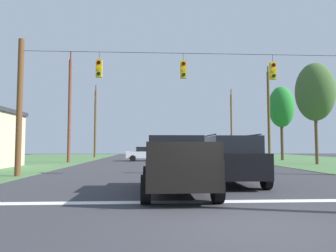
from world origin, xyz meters
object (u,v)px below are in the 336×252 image
(overhead_signal_span, at_px, (187,102))
(utility_pole_mid_right, at_px, (269,114))
(tree_roadside_far_right, at_px, (315,92))
(suv_black, at_px, (229,159))
(pickup_truck, at_px, (176,164))
(utility_pole_mid_left, at_px, (70,109))
(utility_pole_far_left, at_px, (95,122))
(distant_car_crossing_white, at_px, (146,154))
(utility_pole_far_right, at_px, (231,123))
(tree_roadside_right, at_px, (281,107))

(overhead_signal_span, distance_m, utility_pole_mid_right, 17.12)
(utility_pole_mid_right, bearing_deg, tree_roadside_far_right, -59.73)
(suv_black, height_order, tree_roadside_far_right, tree_roadside_far_right)
(pickup_truck, bearing_deg, utility_pole_mid_left, 113.84)
(utility_pole_mid_left, relative_size, tree_roadside_far_right, 1.22)
(pickup_truck, bearing_deg, overhead_signal_span, 79.75)
(pickup_truck, height_order, utility_pole_mid_right, utility_pole_mid_right)
(utility_pole_mid_left, relative_size, utility_pole_far_left, 1.05)
(overhead_signal_span, height_order, utility_pole_mid_right, utility_pole_mid_right)
(overhead_signal_span, xyz_separation_m, distant_car_crossing_white, (-2.52, 17.03, -3.20))
(utility_pole_far_right, bearing_deg, tree_roadside_far_right, -81.49)
(overhead_signal_span, relative_size, utility_pole_mid_right, 1.86)
(suv_black, relative_size, utility_pole_far_right, 0.48)
(distant_car_crossing_white, height_order, tree_roadside_right, tree_roadside_right)
(tree_roadside_right, bearing_deg, utility_pole_far_right, 106.04)
(overhead_signal_span, distance_m, utility_pole_far_left, 29.33)
(overhead_signal_span, relative_size, suv_black, 3.76)
(suv_black, bearing_deg, distant_car_crossing_white, 100.46)
(overhead_signal_span, height_order, suv_black, overhead_signal_span)
(pickup_truck, xyz_separation_m, distant_car_crossing_white, (-1.43, 23.09, -0.18))
(overhead_signal_span, height_order, pickup_truck, overhead_signal_span)
(utility_pole_mid_right, height_order, utility_pole_far_right, utility_pole_far_right)
(suv_black, distance_m, utility_pole_far_left, 33.56)
(suv_black, height_order, utility_pole_far_left, utility_pole_far_left)
(utility_pole_mid_left, height_order, tree_roadside_far_right, utility_pole_mid_left)
(suv_black, xyz_separation_m, tree_roadside_far_right, (11.10, 13.41, 5.27))
(tree_roadside_far_right, bearing_deg, utility_pole_mid_left, 169.42)
(suv_black, xyz_separation_m, utility_pole_mid_left, (-11.19, 17.57, 4.13))
(distant_car_crossing_white, xyz_separation_m, tree_roadside_right, (15.22, 0.33, 5.17))
(distant_car_crossing_white, distance_m, tree_roadside_right, 16.08)
(utility_pole_far_right, bearing_deg, utility_pole_mid_right, -89.17)
(tree_roadside_far_right, bearing_deg, tree_roadside_right, 87.96)
(suv_black, height_order, distant_car_crossing_white, suv_black)
(utility_pole_far_right, distance_m, tree_roadside_far_right, 18.42)
(distant_car_crossing_white, height_order, tree_roadside_far_right, tree_roadside_far_right)
(tree_roadside_right, bearing_deg, utility_pole_far_left, 155.56)
(utility_pole_far_left, distance_m, tree_roadside_right, 24.78)
(utility_pole_far_right, bearing_deg, distant_car_crossing_white, -138.70)
(overhead_signal_span, xyz_separation_m, utility_pole_mid_right, (9.91, 13.93, 0.88))
(tree_roadside_far_right, bearing_deg, pickup_truck, -130.77)
(suv_black, bearing_deg, utility_pole_mid_right, 64.16)
(utility_pole_mid_right, relative_size, utility_pole_mid_left, 0.90)
(pickup_truck, xyz_separation_m, utility_pole_far_left, (-8.74, 33.67, 4.05))
(overhead_signal_span, bearing_deg, distant_car_crossing_white, 98.42)
(pickup_truck, relative_size, utility_pole_far_left, 0.53)
(suv_black, xyz_separation_m, distant_car_crossing_white, (-3.85, 20.82, -0.27))
(suv_black, bearing_deg, overhead_signal_span, 109.25)
(pickup_truck, bearing_deg, tree_roadside_far_right, 49.23)
(distant_car_crossing_white, distance_m, utility_pole_far_left, 13.54)
(pickup_truck, relative_size, distant_car_crossing_white, 1.22)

